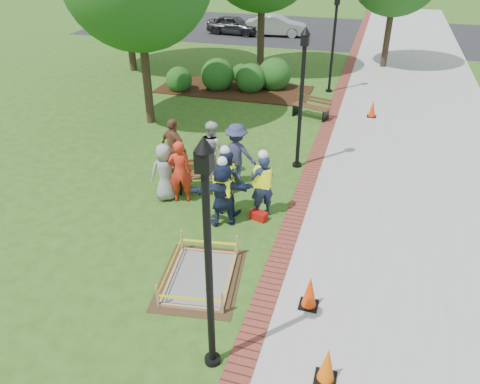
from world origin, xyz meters
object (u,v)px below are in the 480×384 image
(lamp_near, at_px, (208,247))
(hivis_worker_b, at_px, (262,183))
(bench_near, at_px, (206,181))
(cone_front, at_px, (327,365))
(hivis_worker_a, at_px, (223,192))
(wet_concrete_pad, at_px, (200,270))
(hivis_worker_c, at_px, (225,180))

(lamp_near, relative_size, hivis_worker_b, 2.30)
(bench_near, xyz_separation_m, cone_front, (4.17, -5.54, 0.07))
(bench_near, height_order, hivis_worker_a, hivis_worker_a)
(wet_concrete_pad, xyz_separation_m, lamp_near, (0.99, -2.00, 2.25))
(hivis_worker_b, bearing_deg, lamp_near, -85.68)
(lamp_near, bearing_deg, bench_near, 111.30)
(cone_front, distance_m, lamp_near, 2.89)
(wet_concrete_pad, distance_m, bench_near, 3.92)
(wet_concrete_pad, bearing_deg, cone_front, -31.87)
(lamp_near, height_order, hivis_worker_b, lamp_near)
(lamp_near, xyz_separation_m, hivis_worker_a, (-1.20, 4.22, -1.55))
(cone_front, bearing_deg, hivis_worker_a, 127.88)
(bench_near, relative_size, cone_front, 2.34)
(hivis_worker_a, height_order, hivis_worker_b, hivis_worker_a)
(bench_near, height_order, hivis_worker_b, hivis_worker_b)
(bench_near, xyz_separation_m, lamp_near, (2.23, -5.72, 2.20))
(cone_front, relative_size, lamp_near, 0.17)
(hivis_worker_a, xyz_separation_m, hivis_worker_c, (-0.12, 0.59, 0.01))
(hivis_worker_b, bearing_deg, bench_near, 156.66)
(bench_near, bearing_deg, hivis_worker_b, -23.34)
(cone_front, relative_size, hivis_worker_a, 0.39)
(lamp_near, bearing_deg, hivis_worker_c, 105.39)
(lamp_near, xyz_separation_m, hivis_worker_b, (-0.37, 4.92, -1.56))
(bench_near, xyz_separation_m, hivis_worker_a, (1.03, -1.51, 0.65))
(wet_concrete_pad, distance_m, lamp_near, 3.17)
(wet_concrete_pad, distance_m, hivis_worker_c, 2.91)
(hivis_worker_b, bearing_deg, hivis_worker_c, -173.16)
(wet_concrete_pad, bearing_deg, bench_near, 108.51)
(hivis_worker_c, bearing_deg, cone_front, -54.80)
(wet_concrete_pad, xyz_separation_m, hivis_worker_a, (-0.21, 2.22, 0.70))
(hivis_worker_c, bearing_deg, hivis_worker_a, -78.16)
(wet_concrete_pad, relative_size, bench_near, 1.48)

